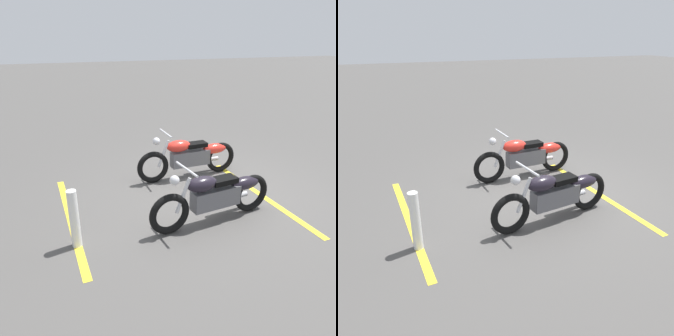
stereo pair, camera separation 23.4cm
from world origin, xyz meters
The scene contains 6 objects.
ground_plane centered at (0.00, 0.00, 0.00)m, with size 60.00×60.00×0.00m, color #514F4C.
motorcycle_bright_foreground centered at (0.17, -0.91, 0.46)m, with size 2.23×0.62×1.04m.
motorcycle_dark_foreground centered at (0.45, 0.89, 0.46)m, with size 2.22×0.68×1.04m.
bollard_post centered at (2.65, 0.90, 0.44)m, with size 0.14×0.14×0.89m, color white.
parking_stripe_near centered at (-0.79, 0.34, 0.00)m, with size 3.20×0.12×0.01m, color yellow.
parking_stripe_mid centered at (2.71, 0.14, 0.00)m, with size 3.20×0.12×0.01m, color yellow.
Camera 1 is at (2.65, 5.15, 2.90)m, focal length 35.44 mm.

